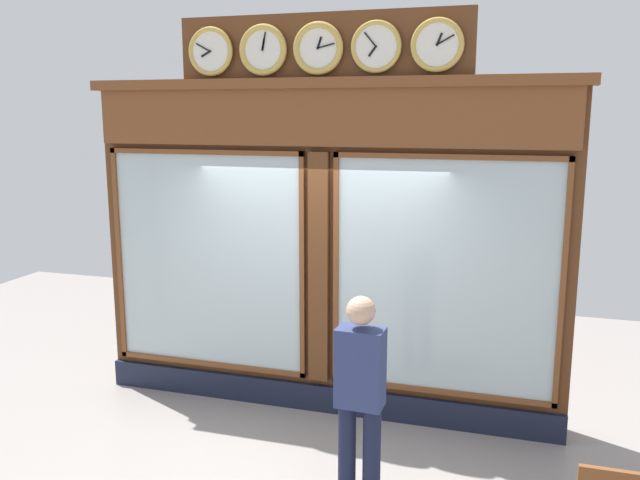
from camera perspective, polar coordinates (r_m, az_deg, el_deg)
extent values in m
cube|color=#5B3319|center=(6.69, 0.38, -1.17)|extent=(4.80, 0.30, 3.26)
cube|color=#191E33|center=(7.00, -0.05, -13.45)|extent=(4.80, 0.08, 0.28)
cube|color=brown|center=(6.36, -0.11, 10.52)|extent=(4.71, 0.08, 0.54)
cube|color=brown|center=(6.39, -0.05, 13.40)|extent=(4.90, 0.20, 0.10)
cube|color=silver|center=(6.32, 10.66, -3.21)|extent=(2.05, 0.02, 2.21)
cube|color=brown|center=(6.13, 11.01, 7.07)|extent=(2.15, 0.04, 0.05)
cube|color=brown|center=(6.67, 10.29, -12.72)|extent=(2.15, 0.04, 0.05)
cube|color=brown|center=(6.29, 20.21, -3.79)|extent=(0.05, 0.04, 2.31)
cube|color=brown|center=(6.50, 1.39, -2.64)|extent=(0.05, 0.04, 2.31)
cube|color=silver|center=(7.01, -9.66, -1.78)|extent=(2.05, 0.02, 2.21)
cube|color=brown|center=(6.84, -10.04, 7.48)|extent=(2.15, 0.04, 0.05)
cube|color=brown|center=(7.33, -9.45, -10.48)|extent=(2.15, 0.04, 0.05)
cube|color=brown|center=(7.52, -16.92, -1.24)|extent=(0.05, 0.04, 2.31)
cube|color=brown|center=(6.60, -1.54, -2.43)|extent=(0.05, 0.04, 2.31)
cube|color=#5B3319|center=(6.55, -0.08, -2.52)|extent=(0.20, 0.10, 2.31)
cube|color=#5B3319|center=(6.44, 0.05, 16.14)|extent=(2.85, 0.06, 0.66)
cylinder|color=white|center=(6.14, 10.08, 16.24)|extent=(0.39, 0.02, 0.39)
torus|color=gold|center=(6.13, 10.07, 16.25)|extent=(0.47, 0.05, 0.47)
cube|color=black|center=(6.12, 10.27, 16.71)|extent=(0.06, 0.01, 0.10)
cube|color=black|center=(6.12, 10.77, 16.61)|extent=(0.15, 0.01, 0.09)
sphere|color=black|center=(6.12, 10.06, 16.26)|extent=(0.02, 0.02, 0.02)
cylinder|color=white|center=(6.23, 4.86, 16.29)|extent=(0.39, 0.02, 0.39)
torus|color=gold|center=(6.23, 4.85, 16.29)|extent=(0.47, 0.05, 0.47)
cube|color=black|center=(6.22, 4.53, 15.91)|extent=(0.08, 0.01, 0.09)
cube|color=black|center=(6.23, 4.35, 16.87)|extent=(0.11, 0.01, 0.13)
sphere|color=black|center=(6.21, 4.82, 16.30)|extent=(0.02, 0.02, 0.02)
cylinder|color=white|center=(6.37, -0.16, 16.21)|extent=(0.39, 0.02, 0.39)
torus|color=gold|center=(6.36, -0.18, 16.21)|extent=(0.49, 0.06, 0.49)
cube|color=black|center=(6.35, -0.05, 16.67)|extent=(0.05, 0.01, 0.11)
cube|color=black|center=(6.33, 0.51, 16.41)|extent=(0.16, 0.01, 0.05)
sphere|color=black|center=(6.35, -0.21, 16.22)|extent=(0.02, 0.02, 0.02)
cylinder|color=white|center=(6.55, -4.94, 16.02)|extent=(0.39, 0.02, 0.39)
torus|color=gold|center=(6.55, -4.95, 16.02)|extent=(0.48, 0.06, 0.48)
cube|color=black|center=(6.54, -4.91, 16.49)|extent=(0.04, 0.01, 0.11)
cube|color=black|center=(6.54, -4.86, 16.74)|extent=(0.04, 0.01, 0.16)
sphere|color=black|center=(6.53, -5.00, 16.03)|extent=(0.02, 0.02, 0.02)
cylinder|color=white|center=(6.77, -9.41, 15.75)|extent=(0.39, 0.02, 0.39)
torus|color=gold|center=(6.77, -9.43, 15.75)|extent=(0.47, 0.05, 0.47)
cube|color=black|center=(6.78, -9.83, 15.53)|extent=(0.10, 0.01, 0.06)
cube|color=black|center=(6.79, -10.06, 16.04)|extent=(0.15, 0.01, 0.09)
sphere|color=black|center=(6.76, -9.48, 15.76)|extent=(0.02, 0.02, 0.02)
cylinder|color=#191E38|center=(5.45, 2.34, -17.85)|extent=(0.14, 0.14, 0.82)
cylinder|color=#191E38|center=(5.40, 4.47, -18.16)|extent=(0.14, 0.14, 0.82)
cube|color=navy|center=(5.11, 3.49, -10.93)|extent=(0.37, 0.24, 0.62)
sphere|color=tan|center=(4.96, 3.55, -6.10)|extent=(0.22, 0.22, 0.22)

